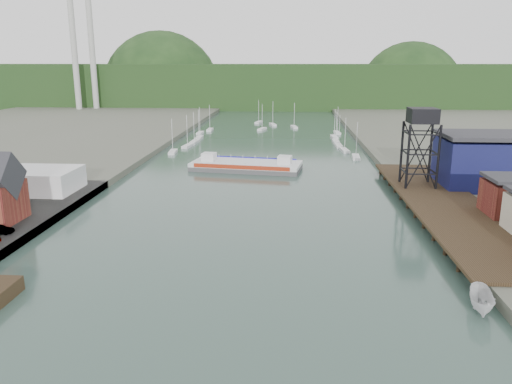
# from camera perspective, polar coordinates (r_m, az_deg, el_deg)

# --- Properties ---
(ground) EXTENTS (600.00, 600.00, 0.00)m
(ground) POSITION_cam_1_polar(r_m,az_deg,el_deg) (53.45, -5.72, -15.88)
(ground) COLOR #2A423A
(ground) RESTS_ON ground
(east_pier) EXTENTS (14.00, 70.00, 2.45)m
(east_pier) POSITION_cam_1_polar(r_m,az_deg,el_deg) (98.12, 20.80, -1.23)
(east_pier) COLOR black
(east_pier) RESTS_ON ground
(white_shed) EXTENTS (18.00, 12.00, 4.50)m
(white_shed) POSITION_cam_1_polar(r_m,az_deg,el_deg) (111.17, -24.25, 1.25)
(white_shed) COLOR silver
(white_shed) RESTS_ON west_quay
(lift_tower) EXTENTS (6.50, 6.50, 16.00)m
(lift_tower) POSITION_cam_1_polar(r_m,az_deg,el_deg) (107.39, 18.47, 7.76)
(lift_tower) COLOR black
(lift_tower) RESTS_ON east_pier
(blue_shed) EXTENTS (20.50, 14.50, 11.30)m
(blue_shed) POSITION_cam_1_polar(r_m,az_deg,el_deg) (115.10, 25.14, 3.21)
(blue_shed) COLOR #0E103D
(blue_shed) RESTS_ON east_land
(marina_sailboats) EXTENTS (57.71, 92.65, 0.90)m
(marina_sailboats) POSITION_cam_1_polar(r_m,az_deg,el_deg) (185.94, 1.34, 6.33)
(marina_sailboats) COLOR silver
(marina_sailboats) RESTS_ON ground
(smokestacks) EXTENTS (11.20, 8.20, 60.00)m
(smokestacks) POSITION_cam_1_polar(r_m,az_deg,el_deg) (300.44, -19.09, 14.39)
(smokestacks) COLOR #AFAFA9
(smokestacks) RESTS_ON ground
(distant_hills) EXTENTS (500.00, 120.00, 80.00)m
(distant_hills) POSITION_cam_1_polar(r_m,az_deg,el_deg) (347.33, 1.90, 11.83)
(distant_hills) COLOR black
(distant_hills) RESTS_ON ground
(chain_ferry) EXTENTS (29.38, 15.31, 4.03)m
(chain_ferry) POSITION_cam_1_polar(r_m,az_deg,el_deg) (129.61, -1.12, 3.07)
(chain_ferry) COLOR #4B4B4E
(chain_ferry) RESTS_ON ground
(motorboat) EXTENTS (3.92, 6.95, 2.53)m
(motorboat) POSITION_cam_1_polar(r_m,az_deg,el_deg) (62.12, 24.42, -11.32)
(motorboat) COLOR silver
(motorboat) RESTS_ON ground
(car_west_b) EXTENTS (4.11, 1.79, 1.32)m
(car_west_b) POSITION_cam_1_polar(r_m,az_deg,el_deg) (85.78, -27.23, -3.88)
(car_west_b) COLOR #999999
(car_west_b) RESTS_ON west_quay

